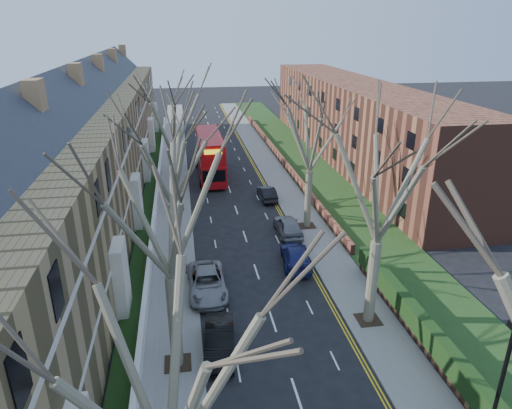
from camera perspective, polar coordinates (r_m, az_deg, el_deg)
name	(u,v)px	position (r m, az deg, el deg)	size (l,w,h in m)	color
pavement_left	(174,175)	(55.29, -10.22, 3.66)	(3.00, 102.00, 0.12)	slate
pavement_right	(273,170)	(56.31, 2.10, 4.33)	(3.00, 102.00, 0.12)	slate
terrace_left	(89,150)	(46.92, -20.11, 6.42)	(9.70, 78.00, 13.60)	#957D4C
flats_right	(353,121)	(62.01, 12.02, 10.19)	(13.97, 54.00, 10.00)	brown
wall_hedge_right	(457,372)	(25.43, 23.85, -18.63)	(0.70, 24.00, 1.80)	brown
front_wall_left	(157,194)	(47.60, -12.27, 1.25)	(0.30, 78.00, 1.00)	white
grass_verge_right	(308,168)	(57.31, 6.53, 4.61)	(6.00, 102.00, 0.06)	#1E3814
tree_left_near	(158,355)	(12.51, -12.12, -17.95)	(9.80, 9.80, 13.73)	brown
tree_left_mid	(165,196)	(20.99, -11.34, 1.01)	(10.50, 10.50, 14.71)	brown
tree_left_far	(168,148)	(30.64, -10.90, 6.96)	(10.15, 10.15, 14.22)	brown
tree_left_dist	(170,111)	(42.31, -10.70, 11.42)	(10.50, 10.50, 14.71)	brown
tree_right_mid	(384,171)	(25.13, 15.73, 4.06)	(10.50, 10.50, 14.71)	brown
tree_right_far	(311,124)	(37.94, 6.95, 9.99)	(10.15, 10.15, 14.22)	brown
double_decker_bus	(210,156)	(53.82, -5.78, 6.04)	(3.04, 11.86, 4.92)	#A30B0F
car_left_mid	(220,341)	(25.97, -4.58, -16.63)	(1.58, 4.53, 1.49)	black
car_left_far	(207,283)	(30.99, -6.13, -9.69)	(2.50, 5.43, 1.51)	gray
car_right_near	(296,256)	(34.24, 5.01, -6.46)	(2.02, 4.96, 1.44)	navy
car_right_mid	(288,226)	(38.99, 4.03, -2.65)	(1.88, 4.68, 1.60)	gray
car_right_far	(267,193)	(46.64, 1.40, 1.41)	(1.44, 4.13, 1.36)	black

